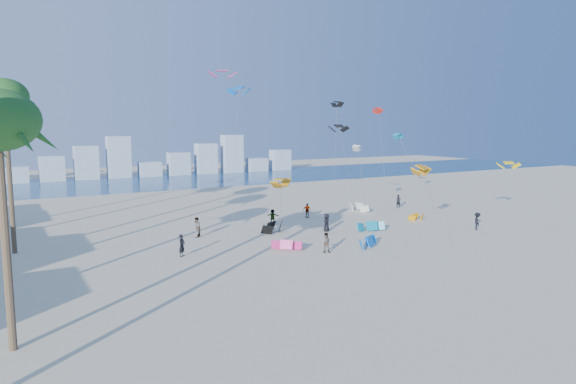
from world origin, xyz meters
TOP-DOWN VIEW (x-y plane):
  - ground at (0.00, 0.00)m, footprint 220.00×220.00m
  - ocean at (0.00, 72.00)m, footprint 220.00×220.00m
  - kitesurfer_near at (-7.53, 14.98)m, footprint 0.79×0.77m
  - kitesurfer_mid at (3.38, 10.28)m, footprint 1.04×1.00m
  - kitesurfers_far at (9.80, 19.26)m, footprint 29.52×15.77m
  - grounded_kites at (9.78, 16.86)m, footprint 22.25×18.78m
  - flying_kites at (12.61, 24.85)m, footprint 29.94×33.00m
  - distant_skyline at (-1.19, 82.00)m, footprint 85.00×3.00m

SIDE VIEW (x-z plane):
  - ground at x=0.00m, z-range 0.00..0.00m
  - ocean at x=0.00m, z-range 0.01..0.01m
  - grounded_kites at x=9.78m, z-range -0.03..0.98m
  - kitesurfer_mid at x=3.38m, z-range 0.00..1.69m
  - kitesurfers_far at x=9.80m, z-range -0.08..1.84m
  - kitesurfer_near at x=-7.53m, z-range 0.00..1.83m
  - distant_skyline at x=-1.19m, z-range -1.11..7.29m
  - flying_kites at x=12.61m, z-range 2.47..20.58m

